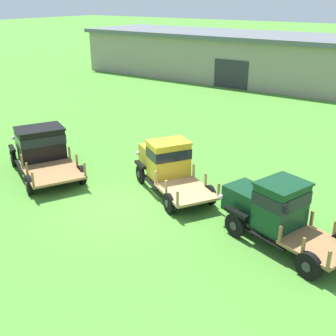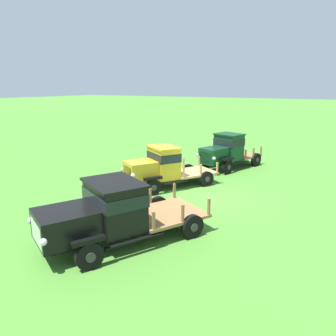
# 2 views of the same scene
# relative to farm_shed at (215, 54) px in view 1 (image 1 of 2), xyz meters

# --- Properties ---
(ground_plane) EXTENTS (240.00, 240.00, 0.00)m
(ground_plane) POSITION_rel_farm_shed_xyz_m (10.89, -26.48, -2.17)
(ground_plane) COLOR #47842D
(farm_shed) EXTENTS (26.55, 8.97, 4.31)m
(farm_shed) POSITION_rel_farm_shed_xyz_m (0.00, 0.00, 0.00)
(farm_shed) COLOR gray
(farm_shed) RESTS_ON ground
(vintage_truck_foreground_near) EXTENTS (5.92, 4.29, 2.07)m
(vintage_truck_foreground_near) POSITION_rel_farm_shed_xyz_m (5.22, -25.76, -1.07)
(vintage_truck_foreground_near) COLOR black
(vintage_truck_foreground_near) RESTS_ON ground
(vintage_truck_second_in_line) EXTENTS (4.91, 3.84, 2.09)m
(vintage_truck_second_in_line) POSITION_rel_farm_shed_xyz_m (11.17, -24.04, -1.08)
(vintage_truck_second_in_line) COLOR black
(vintage_truck_second_in_line) RESTS_ON ground
(vintage_truck_midrow_center) EXTENTS (4.83, 2.91, 2.15)m
(vintage_truck_midrow_center) POSITION_rel_farm_shed_xyz_m (16.43, -25.45, -1.05)
(vintage_truck_midrow_center) COLOR black
(vintage_truck_midrow_center) RESTS_ON ground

